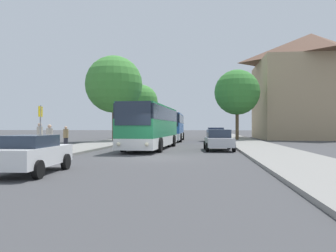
% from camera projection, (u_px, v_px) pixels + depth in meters
% --- Properties ---
extents(ground_plane, '(300.00, 300.00, 0.00)m').
position_uv_depth(ground_plane, '(156.00, 158.00, 17.81)').
color(ground_plane, '#424244').
rests_on(ground_plane, ground).
extents(sidewalk_left, '(4.00, 120.00, 0.15)m').
position_uv_depth(sidewalk_left, '(34.00, 155.00, 18.59)').
color(sidewalk_left, gray).
rests_on(sidewalk_left, ground_plane).
extents(sidewalk_right, '(4.00, 120.00, 0.15)m').
position_uv_depth(sidewalk_right, '(289.00, 158.00, 17.03)').
color(sidewalk_right, gray).
rests_on(sidewalk_right, ground_plane).
extents(building_right_background, '(14.62, 13.31, 14.92)m').
position_uv_depth(building_right_background, '(311.00, 86.00, 46.18)').
color(building_right_background, tan).
rests_on(building_right_background, ground_plane).
extents(bus_front, '(3.07, 11.64, 3.25)m').
position_uv_depth(bus_front, '(152.00, 126.00, 25.13)').
color(bus_front, silver).
rests_on(bus_front, ground_plane).
extents(bus_middle, '(3.00, 10.59, 3.21)m').
position_uv_depth(bus_middle, '(171.00, 127.00, 39.27)').
color(bus_middle, silver).
rests_on(bus_middle, ground_plane).
extents(parked_car_left_curb, '(2.06, 3.99, 1.39)m').
position_uv_depth(parked_car_left_curb, '(30.00, 153.00, 11.79)').
color(parked_car_left_curb, silver).
rests_on(parked_car_left_curb, ground_plane).
extents(parked_car_right_near, '(2.16, 4.26, 1.50)m').
position_uv_depth(parked_car_right_near, '(219.00, 140.00, 23.44)').
color(parked_car_right_near, '#B7B7BC').
rests_on(parked_car_right_near, ground_plane).
extents(parked_car_right_far, '(2.12, 4.15, 1.62)m').
position_uv_depth(parked_car_right_far, '(216.00, 135.00, 35.79)').
color(parked_car_right_far, '#233D9E').
rests_on(parked_car_right_far, ground_plane).
extents(bus_stop_sign, '(0.08, 0.45, 2.77)m').
position_uv_depth(bus_stop_sign, '(40.00, 124.00, 18.73)').
color(bus_stop_sign, gray).
rests_on(bus_stop_sign, sidewalk_left).
extents(pedestrian_waiting_near, '(0.36, 0.36, 1.68)m').
position_uv_depth(pedestrian_waiting_near, '(50.00, 139.00, 18.31)').
color(pedestrian_waiting_near, '#23232D').
rests_on(pedestrian_waiting_near, sidewalk_left).
extents(pedestrian_waiting_far, '(0.36, 0.36, 1.60)m').
position_uv_depth(pedestrian_waiting_far, '(66.00, 137.00, 23.27)').
color(pedestrian_waiting_far, '#23232D').
rests_on(pedestrian_waiting_far, sidewalk_left).
extents(pedestrian_walking_back, '(0.36, 0.36, 1.79)m').
position_uv_depth(pedestrian_walking_back, '(40.00, 137.00, 20.36)').
color(pedestrian_walking_back, '#23232D').
rests_on(pedestrian_walking_back, sidewalk_left).
extents(tree_left_near, '(6.44, 6.44, 9.57)m').
position_uv_depth(tree_left_near, '(114.00, 84.00, 36.94)').
color(tree_left_near, '#47331E').
rests_on(tree_left_near, sidewalk_left).
extents(tree_left_far, '(5.05, 5.05, 7.68)m').
position_uv_depth(tree_left_far, '(140.00, 102.00, 47.34)').
color(tree_left_far, brown).
rests_on(tree_left_far, sidewalk_left).
extents(tree_right_near, '(5.53, 5.53, 8.56)m').
position_uv_depth(tree_right_near, '(237.00, 92.00, 40.06)').
color(tree_right_near, brown).
rests_on(tree_right_near, sidewalk_right).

